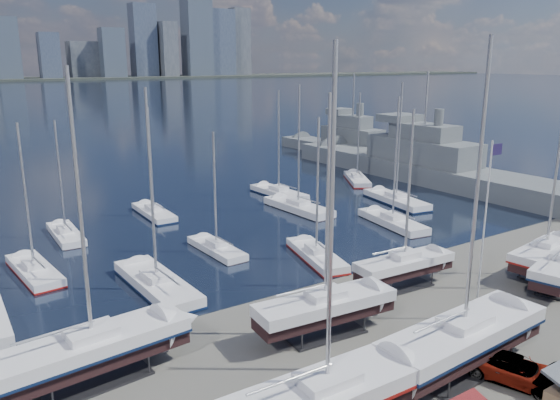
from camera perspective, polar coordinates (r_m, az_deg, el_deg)
ground at (r=42.46m, az=15.59°, el=-11.99°), size 1400.00×1400.00×0.00m
sailboat_cradle_0 at (r=34.67m, az=-18.95°, el=-14.48°), size 11.66×4.33×18.23m
sailboat_cradle_1 at (r=28.87m, az=4.93°, el=-19.88°), size 12.16×3.57×19.31m
sailboat_cradle_2 at (r=38.22m, az=4.75°, el=-11.04°), size 10.35×3.64×16.55m
sailboat_cradle_3 at (r=35.65m, az=18.63°, el=-13.47°), size 12.62×4.16×19.82m
sailboat_cradle_4 at (r=46.84m, az=12.87°, el=-6.58°), size 9.16×3.01×14.85m
sailboat_cradle_6 at (r=53.84m, az=26.04°, el=-4.92°), size 9.84×4.05×15.49m
sailboat_moored_1 at (r=53.29m, az=-24.26°, el=-6.90°), size 3.54×9.67×14.14m
sailboat_moored_2 at (r=62.92m, az=-21.47°, el=-3.44°), size 2.59×8.77×13.18m
sailboat_moored_3 at (r=46.91m, az=-12.72°, el=-8.79°), size 3.68×11.69×17.31m
sailboat_moored_4 at (r=54.64m, az=-6.64°, el=-5.14°), size 2.66×8.40×12.55m
sailboat_moored_5 at (r=68.51m, az=-13.04°, el=-1.40°), size 2.68×9.27×13.82m
sailboat_moored_6 at (r=52.50m, az=3.81°, el=-5.92°), size 4.85×9.86×14.21m
sailboat_moored_7 at (r=68.98m, az=1.92°, el=-0.91°), size 3.69×11.05×16.44m
sailboat_moored_8 at (r=76.59m, az=-0.13°, el=0.63°), size 3.56×10.43×15.34m
sailboat_moored_9 at (r=64.23m, az=11.66°, el=-2.37°), size 4.33×10.52×15.42m
sailboat_moored_10 at (r=74.16m, az=12.02°, el=-0.15°), size 4.69×11.44×16.61m
sailboat_moored_11 at (r=86.29m, az=8.05°, el=2.05°), size 7.25×9.70×14.46m
naval_ship_east at (r=90.22m, az=14.57°, el=3.15°), size 9.65×52.93×18.75m
naval_ship_west at (r=109.89m, az=7.48°, el=5.42°), size 8.71×38.18×17.41m
car_c at (r=36.42m, az=23.51°, el=-15.98°), size 4.39×6.18×1.56m
flagpole at (r=41.02m, az=20.72°, el=-1.82°), size 1.16×0.12×13.22m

